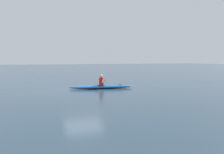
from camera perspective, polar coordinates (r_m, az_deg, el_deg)
name	(u,v)px	position (r m, az deg, el deg)	size (l,w,h in m)	color
ground_plane	(83,90)	(13.50, -8.14, -3.69)	(160.00, 160.00, 0.00)	#283D4C
kayak	(101,87)	(14.01, -3.04, -2.80)	(4.51, 1.45, 0.25)	#1959A5
kayaker	(102,80)	(13.96, -2.94, -0.99)	(0.59, 2.38, 0.74)	red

